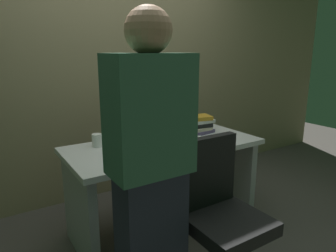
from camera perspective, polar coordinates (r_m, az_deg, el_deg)
The scene contains 12 objects.
ground_plane at distance 2.72m, azimuth -0.60°, elevation -18.10°, with size 9.00×9.00×0.00m, color #4C4742.
wall_back at distance 3.14m, azimuth -10.00°, elevation 14.74°, with size 6.40×0.10×3.00m, color #8C7F5B.
desk at distance 2.49m, azimuth -0.63°, elevation -8.06°, with size 1.52×0.70×0.73m.
office_chair at distance 1.96m, azimuth 9.73°, elevation -17.51°, with size 0.52×0.52×0.94m.
person_at_desk at distance 1.55m, azimuth -3.30°, elevation -8.89°, with size 0.40×0.24×1.64m.
monitor at distance 2.54m, azimuth -0.91°, elevation 3.57°, with size 0.54×0.15×0.46m.
keyboard at distance 2.33m, azimuth 0.54°, elevation -3.59°, with size 0.43×0.13×0.02m, color #262626.
mouse at distance 2.51m, azimuth 6.07°, elevation -2.25°, with size 0.06×0.10×0.03m, color white.
cup_near_keyboard at distance 2.16m, azimuth -10.23°, elevation -4.10°, with size 0.07×0.07×0.10m, color white.
cup_by_monitor at distance 2.38m, azimuth -13.09°, elevation -2.63°, with size 0.07×0.07×0.10m, color white.
book_stack at distance 2.72m, azimuth 6.22°, elevation 0.32°, with size 0.22×0.19×0.15m.
cell_phone at distance 2.54m, azimuth 9.54°, elevation -2.43°, with size 0.07×0.14×0.01m, color black.
Camera 1 is at (-1.22, -1.96, 1.44)m, focal length 32.73 mm.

